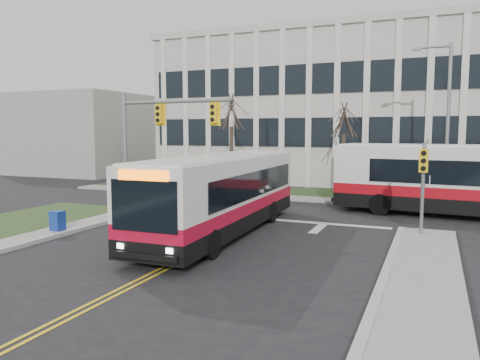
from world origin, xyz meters
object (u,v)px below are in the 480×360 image
Objects in this scene: directory_sign at (349,179)px; bus_main at (223,196)px; streetlight at (445,115)px; newspaper_box_blue at (58,222)px; bus_cross at (474,183)px.

directory_sign is 13.32m from bus_main.
newspaper_box_blue is (-14.83, -14.39, -4.72)m from streetlight.
streetlight is 6.96m from directory_sign.
directory_sign is at bearing 63.61° from newspaper_box_blue.
bus_cross is at bearing -36.46° from directory_sign.
bus_cross is at bearing -70.09° from streetlight.
streetlight reaches higher than bus_main.
streetlight reaches higher than directory_sign.
bus_main is at bearing -102.83° from directory_sign.
streetlight is 9.68× the size of newspaper_box_blue.
directory_sign is 0.17× the size of bus_main.
directory_sign is at bearing 166.77° from streetlight.
streetlight is at bearing 48.41° from newspaper_box_blue.
bus_cross is (1.38, -3.80, -3.44)m from streetlight.
streetlight is at bearing 52.18° from bus_main.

